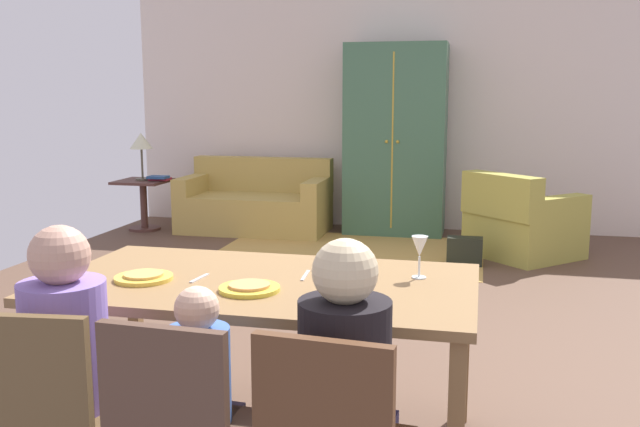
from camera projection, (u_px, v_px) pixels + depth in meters
ground_plane at (342, 314)px, 5.04m from camera, size 6.41×6.76×0.02m
back_wall at (400, 112)px, 8.11m from camera, size 6.41×0.10×2.70m
dining_table at (263, 295)px, 3.03m from camera, size 1.82×1.00×0.76m
plate_near_man at (144, 278)px, 3.02m from camera, size 0.25×0.25×0.02m
pizza_near_man at (144, 274)px, 3.01m from camera, size 0.17×0.17×0.01m
plate_near_child at (249, 289)px, 2.85m from camera, size 0.25×0.25×0.02m
pizza_near_child at (249, 285)px, 2.85m from camera, size 0.17×0.17×0.01m
wine_glass at (420, 248)px, 3.03m from camera, size 0.07×0.07×0.19m
fork at (199, 278)px, 3.04m from camera, size 0.03×0.15×0.01m
knife at (305, 275)px, 3.08m from camera, size 0.03×0.17×0.01m
dining_chair_man at (47, 413)px, 2.35m from camera, size 0.46×0.46×0.87m
person_man at (73, 386)px, 2.52m from camera, size 0.31×0.41×1.11m
person_child at (204, 422)px, 2.42m from camera, size 0.22×0.29×0.92m
person_woman at (347, 414)px, 2.30m from camera, size 0.30×0.41×1.11m
area_rug at (350, 251)px, 6.98m from camera, size 2.60×1.80×0.01m
couch at (256, 204)px, 8.04m from camera, size 1.66×0.86×0.82m
armchair at (521, 224)px, 6.72m from camera, size 1.21×1.21×0.82m
armoire at (395, 140)px, 7.78m from camera, size 1.10×0.59×2.10m
side_table at (144, 198)px, 8.06m from camera, size 0.56×0.56×0.58m
table_lamp at (141, 143)px, 7.96m from camera, size 0.26×0.26×0.54m
book_lower at (160, 179)px, 8.01m from camera, size 0.22×0.16×0.03m
book_upper at (158, 177)px, 7.95m from camera, size 0.22×0.16×0.03m
handbag at (465, 251)px, 6.42m from camera, size 0.32×0.16×0.26m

